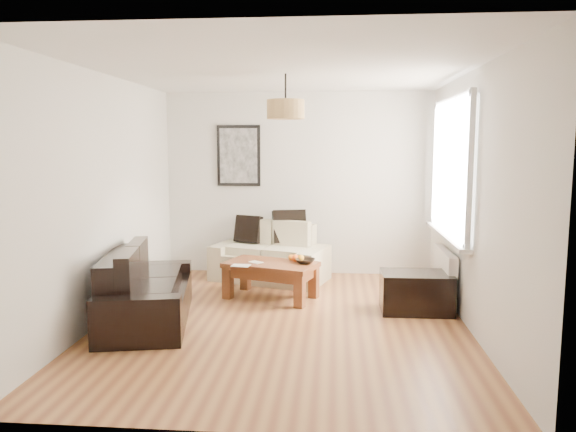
# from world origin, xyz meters

# --- Properties ---
(floor) EXTENTS (4.50, 4.50, 0.00)m
(floor) POSITION_xyz_m (0.00, 0.00, 0.00)
(floor) COLOR brown
(floor) RESTS_ON ground
(ceiling) EXTENTS (3.80, 4.50, 0.00)m
(ceiling) POSITION_xyz_m (0.00, 0.00, 2.60)
(ceiling) COLOR white
(ceiling) RESTS_ON floor
(wall_back) EXTENTS (3.80, 0.04, 2.60)m
(wall_back) POSITION_xyz_m (0.00, 2.25, 1.30)
(wall_back) COLOR silver
(wall_back) RESTS_ON floor
(wall_front) EXTENTS (3.80, 0.04, 2.60)m
(wall_front) POSITION_xyz_m (0.00, -2.25, 1.30)
(wall_front) COLOR silver
(wall_front) RESTS_ON floor
(wall_left) EXTENTS (0.04, 4.50, 2.60)m
(wall_left) POSITION_xyz_m (-1.90, 0.00, 1.30)
(wall_left) COLOR silver
(wall_left) RESTS_ON floor
(wall_right) EXTENTS (0.04, 4.50, 2.60)m
(wall_right) POSITION_xyz_m (1.90, 0.00, 1.30)
(wall_right) COLOR silver
(wall_right) RESTS_ON floor
(window_bay) EXTENTS (0.14, 1.90, 1.60)m
(window_bay) POSITION_xyz_m (1.86, 0.80, 1.60)
(window_bay) COLOR white
(window_bay) RESTS_ON wall_right
(radiator) EXTENTS (0.10, 0.90, 0.52)m
(radiator) POSITION_xyz_m (1.82, 0.80, 0.38)
(radiator) COLOR white
(radiator) RESTS_ON wall_right
(poster) EXTENTS (0.62, 0.04, 0.87)m
(poster) POSITION_xyz_m (-0.85, 2.22, 1.70)
(poster) COLOR black
(poster) RESTS_ON wall_back
(pendant_shade) EXTENTS (0.40, 0.40, 0.20)m
(pendant_shade) POSITION_xyz_m (0.00, 0.30, 2.23)
(pendant_shade) COLOR tan
(pendant_shade) RESTS_ON ceiling
(loveseat_cream) EXTENTS (1.69, 1.24, 0.75)m
(loveseat_cream) POSITION_xyz_m (-0.35, 1.78, 0.38)
(loveseat_cream) COLOR beige
(loveseat_cream) RESTS_ON floor
(sofa_leather) EXTENTS (1.14, 1.82, 0.73)m
(sofa_leather) POSITION_xyz_m (-1.43, -0.10, 0.36)
(sofa_leather) COLOR black
(sofa_leather) RESTS_ON floor
(coffee_table) EXTENTS (1.21, 0.91, 0.44)m
(coffee_table) POSITION_xyz_m (-0.23, 0.88, 0.22)
(coffee_table) COLOR brown
(coffee_table) RESTS_ON floor
(ottoman) EXTENTS (0.78, 0.51, 0.45)m
(ottoman) POSITION_xyz_m (1.45, 0.48, 0.22)
(ottoman) COLOR black
(ottoman) RESTS_ON floor
(cushion_left) EXTENTS (0.39, 0.24, 0.38)m
(cushion_left) POSITION_xyz_m (-0.68, 1.96, 0.68)
(cushion_left) COLOR black
(cushion_left) RESTS_ON loveseat_cream
(cushion_right) EXTENTS (0.48, 0.26, 0.46)m
(cushion_right) POSITION_xyz_m (-0.10, 1.96, 0.72)
(cushion_right) COLOR black
(cushion_right) RESTS_ON loveseat_cream
(fruit_bowl) EXTENTS (0.27, 0.27, 0.06)m
(fruit_bowl) POSITION_xyz_m (0.19, 0.86, 0.47)
(fruit_bowl) COLOR black
(fruit_bowl) RESTS_ON coffee_table
(orange_a) EXTENTS (0.10, 0.10, 0.09)m
(orange_a) POSITION_xyz_m (0.06, 0.97, 0.48)
(orange_a) COLOR #F95C15
(orange_a) RESTS_ON fruit_bowl
(orange_b) EXTENTS (0.09, 0.09, 0.09)m
(orange_b) POSITION_xyz_m (0.12, 0.97, 0.48)
(orange_b) COLOR orange
(orange_b) RESTS_ON fruit_bowl
(orange_c) EXTENTS (0.07, 0.07, 0.07)m
(orange_c) POSITION_xyz_m (0.00, 1.00, 0.48)
(orange_c) COLOR orange
(orange_c) RESTS_ON fruit_bowl
(papers) EXTENTS (0.23, 0.18, 0.01)m
(papers) POSITION_xyz_m (-0.56, 0.67, 0.45)
(papers) COLOR white
(papers) RESTS_ON coffee_table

